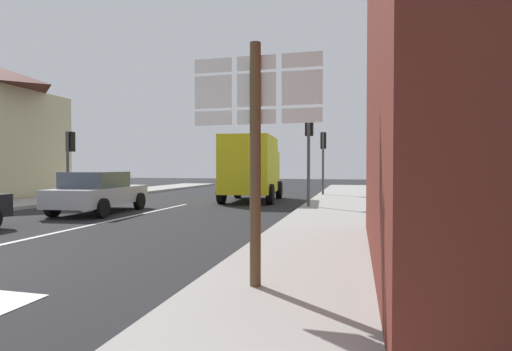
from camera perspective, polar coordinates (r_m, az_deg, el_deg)
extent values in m
plane|color=#232326|center=(16.00, -12.92, -4.70)|extent=(80.00, 80.00, 0.00)
cube|color=#9E9B96|center=(12.28, 11.39, -6.16)|extent=(2.99, 44.00, 0.14)
cube|color=silver|center=(12.59, -21.28, -6.33)|extent=(0.16, 12.00, 0.01)
cube|color=beige|center=(27.94, -30.26, -1.59)|extent=(4.70, 1.20, 0.70)
cube|color=#B7BABF|center=(15.35, -21.41, -2.68)|extent=(2.13, 4.34, 0.60)
cube|color=#47515B|center=(15.11, -21.91, -0.56)|extent=(1.74, 2.23, 0.55)
cylinder|color=black|center=(16.98, -21.66, -3.33)|extent=(0.28, 0.66, 0.64)
cylinder|color=black|center=(16.16, -16.30, -3.52)|extent=(0.28, 0.66, 0.64)
cylinder|color=black|center=(14.73, -27.02, -4.06)|extent=(0.28, 0.66, 0.64)
cylinder|color=black|center=(13.78, -21.09, -4.37)|extent=(0.28, 0.66, 0.64)
cube|color=yellow|center=(18.57, -0.92, 1.56)|extent=(2.47, 3.86, 2.60)
cube|color=yellow|center=(21.03, 0.35, 0.70)|extent=(2.18, 1.45, 2.00)
cube|color=#47515B|center=(21.09, 0.37, 2.88)|extent=(1.76, 0.23, 0.70)
cylinder|color=black|center=(21.23, -2.61, -2.00)|extent=(0.35, 0.92, 0.90)
cylinder|color=black|center=(20.86, 3.31, -2.05)|extent=(0.35, 0.92, 0.90)
cylinder|color=black|center=(17.93, -4.94, -2.59)|extent=(0.35, 0.92, 0.90)
cylinder|color=black|center=(17.50, 2.05, -2.68)|extent=(0.35, 0.92, 0.90)
cylinder|color=brown|center=(5.02, -0.10, 0.72)|extent=(0.14, 0.14, 3.20)
cube|color=white|center=(5.40, -6.16, 15.31)|extent=(0.50, 0.03, 0.18)
cube|color=black|center=(5.42, -6.09, 15.27)|extent=(0.43, 0.01, 0.13)
cube|color=white|center=(5.33, -6.15, 11.77)|extent=(0.50, 0.03, 0.42)
cube|color=black|center=(5.35, -6.08, 11.73)|extent=(0.43, 0.01, 0.32)
cube|color=white|center=(5.28, -6.14, 8.14)|extent=(0.50, 0.03, 0.18)
cube|color=black|center=(5.30, -6.07, 8.11)|extent=(0.43, 0.01, 0.13)
cube|color=white|center=(5.24, 0.04, 15.78)|extent=(0.50, 0.03, 0.18)
cube|color=black|center=(5.26, 0.09, 15.72)|extent=(0.43, 0.01, 0.13)
cube|color=white|center=(5.16, 0.04, 12.12)|extent=(0.50, 0.03, 0.42)
cube|color=black|center=(5.18, 0.09, 12.08)|extent=(0.43, 0.01, 0.32)
cube|color=white|center=(5.11, 0.04, 8.38)|extent=(0.50, 0.03, 0.18)
cube|color=black|center=(5.13, 0.09, 8.35)|extent=(0.43, 0.01, 0.13)
cube|color=white|center=(5.13, 6.58, 16.07)|extent=(0.50, 0.03, 0.18)
cube|color=black|center=(5.15, 6.61, 16.02)|extent=(0.43, 0.01, 0.13)
cube|color=white|center=(5.06, 6.57, 12.35)|extent=(0.50, 0.03, 0.42)
cube|color=black|center=(5.07, 6.60, 12.31)|extent=(0.43, 0.01, 0.32)
cube|color=white|center=(5.00, 6.57, 8.52)|extent=(0.50, 0.03, 0.18)
cube|color=black|center=(5.02, 6.59, 8.50)|extent=(0.43, 0.01, 0.13)
cylinder|color=#47474C|center=(22.10, 9.54, 1.55)|extent=(0.12, 0.12, 3.55)
cube|color=black|center=(22.34, 9.59, 4.94)|extent=(0.30, 0.28, 0.90)
sphere|color=#360303|center=(22.50, 9.62, 5.60)|extent=(0.18, 0.18, 0.18)
sphere|color=#3C2303|center=(22.48, 9.62, 4.89)|extent=(0.18, 0.18, 0.18)
sphere|color=#0CA526|center=(22.47, 9.62, 4.18)|extent=(0.18, 0.18, 0.18)
cylinder|color=#47474C|center=(15.34, 7.51, 2.06)|extent=(0.12, 0.12, 3.74)
cube|color=black|center=(15.62, 7.61, 7.27)|extent=(0.30, 0.28, 0.90)
sphere|color=#360303|center=(15.79, 7.67, 8.19)|extent=(0.18, 0.18, 0.18)
sphere|color=#3C2303|center=(15.76, 7.66, 7.18)|extent=(0.18, 0.18, 0.18)
sphere|color=#0CA526|center=(15.73, 7.66, 6.16)|extent=(0.18, 0.18, 0.18)
cylinder|color=#47474C|center=(20.04, -25.28, 1.06)|extent=(0.12, 0.12, 3.25)
cube|color=black|center=(20.22, -24.95, 4.40)|extent=(0.30, 0.28, 0.90)
sphere|color=#360303|center=(20.35, -24.71, 5.14)|extent=(0.18, 0.18, 0.18)
sphere|color=#3C2303|center=(20.33, -24.70, 4.35)|extent=(0.18, 0.18, 0.18)
sphere|color=#0CA526|center=(20.32, -24.69, 3.56)|extent=(0.18, 0.18, 0.18)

